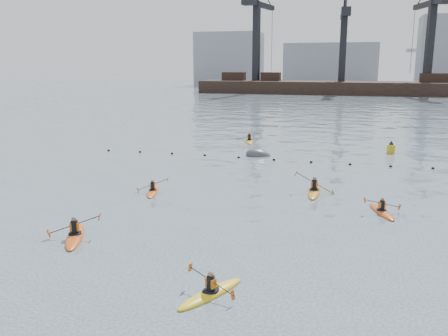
{
  "coord_description": "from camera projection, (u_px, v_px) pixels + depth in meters",
  "views": [
    {
      "loc": [
        4.26,
        -14.97,
        7.76
      ],
      "look_at": [
        -1.74,
        6.45,
        2.8
      ],
      "focal_mm": 38.0,
      "sensor_mm": 36.0,
      "label": 1
    }
  ],
  "objects": [
    {
      "name": "kayaker_5",
      "position": [
        249.0,
        141.0,
        47.4
      ],
      "size": [
        2.3,
        3.52,
        1.18
      ],
      "rotation": [
        0.0,
        0.0,
        0.28
      ],
      "color": "gold",
      "rests_on": "ground"
    },
    {
      "name": "kayaker_0",
      "position": [
        75.0,
        235.0,
        21.48
      ],
      "size": [
        2.26,
        3.5,
        1.27
      ],
      "rotation": [
        0.0,
        0.0,
        0.44
      ],
      "color": "#CF4B13",
      "rests_on": "ground"
    },
    {
      "name": "mooring_buoy",
      "position": [
        259.0,
        156.0,
        40.38
      ],
      "size": [
        2.66,
        1.88,
        1.55
      ],
      "primitive_type": "ellipsoid",
      "rotation": [
        0.0,
        0.21,
        0.26
      ],
      "color": "#3A3D3F",
      "rests_on": "ground"
    },
    {
      "name": "kayaker_4",
      "position": [
        382.0,
        211.0,
        25.02
      ],
      "size": [
        1.96,
        3.03,
        1.01
      ],
      "rotation": [
        0.0,
        0.0,
        3.49
      ],
      "color": "#BF4512",
      "rests_on": "ground"
    },
    {
      "name": "kayaker_3",
      "position": [
        314.0,
        191.0,
        28.89
      ],
      "size": [
        2.51,
        3.6,
        1.46
      ],
      "rotation": [
        0.0,
        0.0,
        0.03
      ],
      "color": "orange",
      "rests_on": "ground"
    },
    {
      "name": "float_line",
      "position": [
        293.0,
        161.0,
        38.18
      ],
      "size": [
        33.24,
        0.73,
        0.24
      ],
      "color": "black",
      "rests_on": "ground"
    },
    {
      "name": "nav_buoy",
      "position": [
        391.0,
        149.0,
        41.44
      ],
      "size": [
        0.7,
        0.7,
        1.27
      ],
      "color": "gold",
      "rests_on": "ground"
    },
    {
      "name": "kayaker_2",
      "position": [
        153.0,
        191.0,
        28.96
      ],
      "size": [
        1.95,
        2.93,
        1.08
      ],
      "rotation": [
        0.0,
        0.0,
        0.28
      ],
      "color": "#E25515",
      "rests_on": "ground"
    },
    {
      "name": "barge_pier",
      "position": [
        340.0,
        86.0,
        119.91
      ],
      "size": [
        72.0,
        19.3,
        29.5
      ],
      "color": "black",
      "rests_on": "ground"
    },
    {
      "name": "ground",
      "position": [
        222.0,
        285.0,
        16.88
      ],
      "size": [
        400.0,
        400.0,
        0.0
      ],
      "primitive_type": "plane",
      "color": "#3E4C5A",
      "rests_on": "ground"
    },
    {
      "name": "kayaker_1",
      "position": [
        211.0,
        292.0,
        16.16
      ],
      "size": [
        1.93,
        3.05,
        1.01
      ],
      "rotation": [
        0.0,
        0.0,
        -0.45
      ],
      "color": "yellow",
      "rests_on": "ground"
    },
    {
      "name": "skyline",
      "position": [
        354.0,
        58.0,
        155.52
      ],
      "size": [
        141.0,
        28.0,
        22.0
      ],
      "color": "gray",
      "rests_on": "ground"
    }
  ]
}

